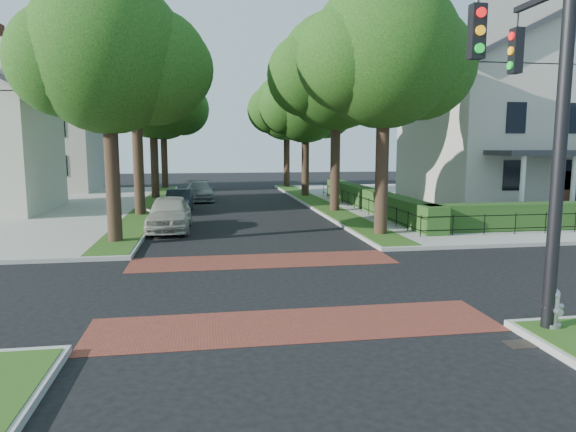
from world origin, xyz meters
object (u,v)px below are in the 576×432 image
at_px(traffic_signal, 547,107).
at_px(parked_car_rear, 200,191).
at_px(parked_car_middle, 179,201).
at_px(parked_car_front, 169,213).
at_px(fire_hydrant, 553,308).

relative_size(traffic_signal, parked_car_rear, 1.73).
bearing_deg(parked_car_middle, parked_car_rear, 81.98).
xyz_separation_m(parked_car_middle, parked_car_rear, (1.12, 6.18, 0.01)).
xyz_separation_m(traffic_signal, parked_car_rear, (-7.25, 27.50, -4.04)).
height_order(parked_car_front, parked_car_rear, parked_car_front).
bearing_deg(parked_car_rear, traffic_signal, -79.32).
distance_m(parked_car_front, parked_car_rear, 13.00).
xyz_separation_m(parked_car_rear, fire_hydrant, (7.56, -27.69, -0.10)).
height_order(parked_car_middle, parked_car_rear, parked_car_rear).
bearing_deg(parked_car_rear, fire_hydrant, -78.82).
distance_m(parked_car_middle, parked_car_rear, 6.28).
bearing_deg(traffic_signal, parked_car_front, 120.25).
xyz_separation_m(parked_car_middle, fire_hydrant, (8.68, -21.51, -0.09)).
distance_m(traffic_signal, fire_hydrant, 4.15).
relative_size(parked_car_front, parked_car_rear, 1.04).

